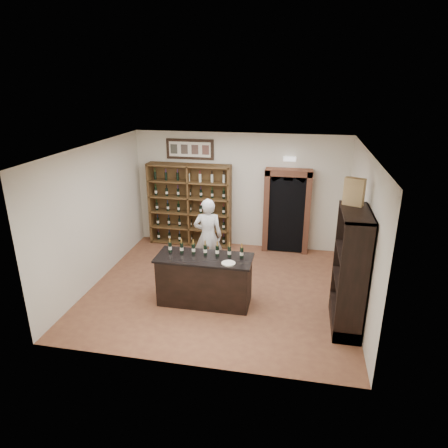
{
  "coord_description": "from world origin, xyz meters",
  "views": [
    {
      "loc": [
        1.53,
        -7.45,
        4.26
      ],
      "look_at": [
        0.02,
        0.3,
        1.37
      ],
      "focal_mm": 32.0,
      "sensor_mm": 36.0,
      "label": 1
    }
  ],
  "objects_px": {
    "wine_crate": "(354,192)",
    "wine_shelf": "(190,205)",
    "tasting_counter": "(205,280)",
    "shopkeeper": "(208,236)",
    "side_cabinet": "(350,289)",
    "counter_bottle_0": "(170,247)"
  },
  "relations": [
    {
      "from": "wine_crate",
      "to": "wine_shelf",
      "type": "bearing_deg",
      "value": 166.18
    },
    {
      "from": "tasting_counter",
      "to": "wine_crate",
      "type": "height_order",
      "value": "wine_crate"
    },
    {
      "from": "shopkeeper",
      "to": "wine_crate",
      "type": "distance_m",
      "value": 3.52
    },
    {
      "from": "shopkeeper",
      "to": "wine_crate",
      "type": "xyz_separation_m",
      "value": [
        2.89,
        -1.29,
        1.55
      ]
    },
    {
      "from": "tasting_counter",
      "to": "wine_crate",
      "type": "xyz_separation_m",
      "value": [
        2.65,
        0.04,
        1.95
      ]
    },
    {
      "from": "tasting_counter",
      "to": "side_cabinet",
      "type": "height_order",
      "value": "side_cabinet"
    },
    {
      "from": "counter_bottle_0",
      "to": "shopkeeper",
      "type": "height_order",
      "value": "shopkeeper"
    },
    {
      "from": "tasting_counter",
      "to": "shopkeeper",
      "type": "bearing_deg",
      "value": 100.15
    },
    {
      "from": "counter_bottle_0",
      "to": "side_cabinet",
      "type": "bearing_deg",
      "value": -6.6
    },
    {
      "from": "wine_shelf",
      "to": "tasting_counter",
      "type": "relative_size",
      "value": 1.17
    },
    {
      "from": "counter_bottle_0",
      "to": "wine_crate",
      "type": "distance_m",
      "value": 3.63
    },
    {
      "from": "counter_bottle_0",
      "to": "shopkeeper",
      "type": "distance_m",
      "value": 1.34
    },
    {
      "from": "side_cabinet",
      "to": "wine_crate",
      "type": "distance_m",
      "value": 1.72
    },
    {
      "from": "tasting_counter",
      "to": "counter_bottle_0",
      "type": "height_order",
      "value": "counter_bottle_0"
    },
    {
      "from": "tasting_counter",
      "to": "side_cabinet",
      "type": "xyz_separation_m",
      "value": [
        2.72,
        -0.3,
        0.26
      ]
    },
    {
      "from": "shopkeeper",
      "to": "wine_crate",
      "type": "bearing_deg",
      "value": 146.17
    },
    {
      "from": "counter_bottle_0",
      "to": "wine_crate",
      "type": "bearing_deg",
      "value": -1.0
    },
    {
      "from": "counter_bottle_0",
      "to": "side_cabinet",
      "type": "xyz_separation_m",
      "value": [
        3.44,
        -0.4,
        -0.35
      ]
    },
    {
      "from": "tasting_counter",
      "to": "shopkeeper",
      "type": "relative_size",
      "value": 1.06
    },
    {
      "from": "side_cabinet",
      "to": "shopkeeper",
      "type": "relative_size",
      "value": 1.24
    },
    {
      "from": "counter_bottle_0",
      "to": "shopkeeper",
      "type": "xyz_separation_m",
      "value": [
        0.48,
        1.23,
        -0.22
      ]
    },
    {
      "from": "wine_shelf",
      "to": "side_cabinet",
      "type": "xyz_separation_m",
      "value": [
        3.82,
        -3.23,
        -0.35
      ]
    }
  ]
}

